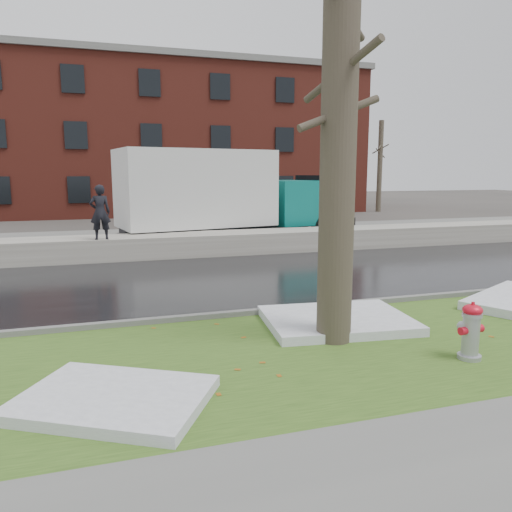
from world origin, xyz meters
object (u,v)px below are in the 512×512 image
object	(u,v)px
tree	(339,118)
box_truck	(224,195)
worker	(100,212)
fire_hydrant	(471,329)

from	to	relation	value
tree	box_truck	size ratio (longest dim) A/B	0.64
tree	worker	size ratio (longest dim) A/B	4.21
box_truck	worker	size ratio (longest dim) A/B	6.53
tree	worker	world-z (taller)	tree
worker	tree	bearing A→B (deg)	108.13
box_truck	worker	distance (m)	5.54
fire_hydrant	box_truck	world-z (taller)	box_truck
tree	worker	xyz separation A→B (m)	(-3.60, 8.96, -2.05)
fire_hydrant	worker	size ratio (longest dim) A/B	0.52
box_truck	tree	bearing A→B (deg)	-105.18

